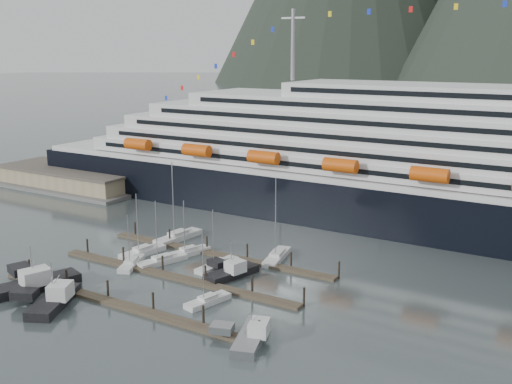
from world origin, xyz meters
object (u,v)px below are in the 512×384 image
(sailboat_e, at_px, (178,237))
(trawler_e, at_px, (231,272))
(sailboat_c, at_px, (132,264))
(sailboat_d, at_px, (217,265))
(warehouse, at_px, (71,179))
(sailboat_a, at_px, (143,252))
(sailboat_h, at_px, (208,301))
(trawler_a, at_px, (33,283))
(sailboat_b, at_px, (162,261))
(sailboat_f, at_px, (189,253))
(cruise_ship, at_px, (463,175))
(trawler_b, at_px, (53,300))
(sailboat_g, at_px, (277,257))
(trawler_d, at_px, (250,335))

(sailboat_e, distance_m, trawler_e, 23.26)
(sailboat_c, relative_size, sailboat_d, 0.90)
(warehouse, distance_m, sailboat_a, 63.83)
(sailboat_h, distance_m, trawler_a, 28.94)
(sailboat_c, bearing_deg, sailboat_d, -84.99)
(sailboat_b, bearing_deg, sailboat_f, 6.47)
(warehouse, height_order, trawler_a, trawler_a)
(sailboat_f, distance_m, trawler_a, 28.39)
(cruise_ship, bearing_deg, sailboat_h, -112.55)
(trawler_b, bearing_deg, warehouse, 20.64)
(sailboat_c, xyz_separation_m, trawler_b, (1.62, -18.80, 0.57))
(sailboat_h, distance_m, trawler_e, 11.53)
(sailboat_c, bearing_deg, sailboat_h, -129.53)
(sailboat_g, bearing_deg, trawler_e, 155.44)
(sailboat_f, xyz_separation_m, sailboat_g, (15.32, 6.27, 0.03))
(trawler_b, bearing_deg, sailboat_a, -15.96)
(trawler_a, bearing_deg, cruise_ship, -18.10)
(sailboat_b, height_order, trawler_b, sailboat_b)
(sailboat_a, distance_m, sailboat_g, 25.11)
(sailboat_d, distance_m, trawler_e, 5.02)
(sailboat_g, distance_m, trawler_e, 11.69)
(sailboat_g, height_order, sailboat_h, sailboat_g)
(sailboat_a, xyz_separation_m, sailboat_c, (2.36, -5.60, -0.04))
(warehouse, height_order, sailboat_c, sailboat_c)
(sailboat_e, distance_m, trawler_b, 35.28)
(sailboat_c, distance_m, sailboat_d, 15.24)
(sailboat_c, relative_size, trawler_e, 0.95)
(warehouse, xyz_separation_m, trawler_a, (50.95, -54.32, -1.26))
(warehouse, bearing_deg, sailboat_c, -33.79)
(sailboat_a, height_order, trawler_e, sailboat_a)
(warehouse, height_order, sailboat_a, sailboat_a)
(sailboat_b, relative_size, trawler_b, 0.99)
(trawler_e, bearing_deg, warehouse, 81.39)
(sailboat_b, relative_size, sailboat_f, 1.10)
(trawler_b, bearing_deg, sailboat_e, -18.74)
(sailboat_e, relative_size, trawler_b, 1.36)
(warehouse, xyz_separation_m, sailboat_e, (54.81, -22.01, -1.79))
(trawler_d, bearing_deg, sailboat_h, 41.74)
(sailboat_d, height_order, sailboat_h, sailboat_h)
(sailboat_f, relative_size, trawler_e, 1.05)
(sailboat_c, height_order, trawler_a, sailboat_c)
(cruise_ship, bearing_deg, trawler_e, -120.16)
(sailboat_f, height_order, trawler_a, sailboat_f)
(trawler_a, bearing_deg, warehouse, 62.28)
(sailboat_f, height_order, trawler_b, sailboat_f)
(sailboat_d, distance_m, trawler_a, 30.44)
(sailboat_b, xyz_separation_m, sailboat_h, (17.19, -10.08, -0.01))
(sailboat_a, relative_size, sailboat_d, 1.11)
(sailboat_e, bearing_deg, trawler_a, 179.12)
(sailboat_h, bearing_deg, trawler_b, 136.82)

